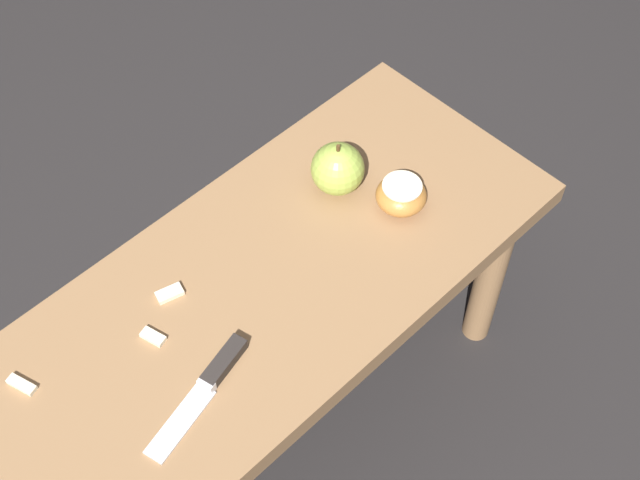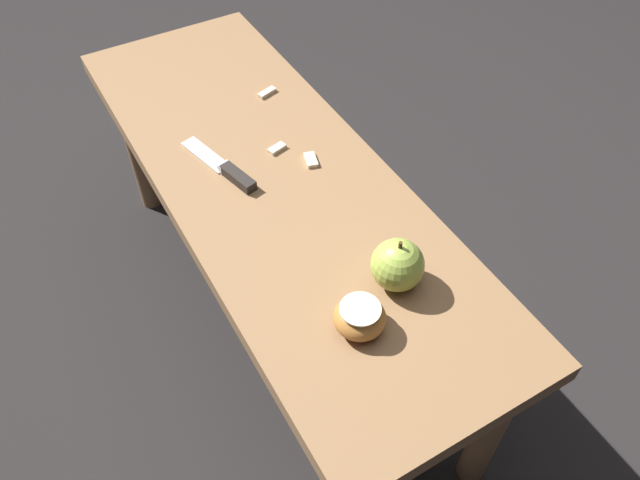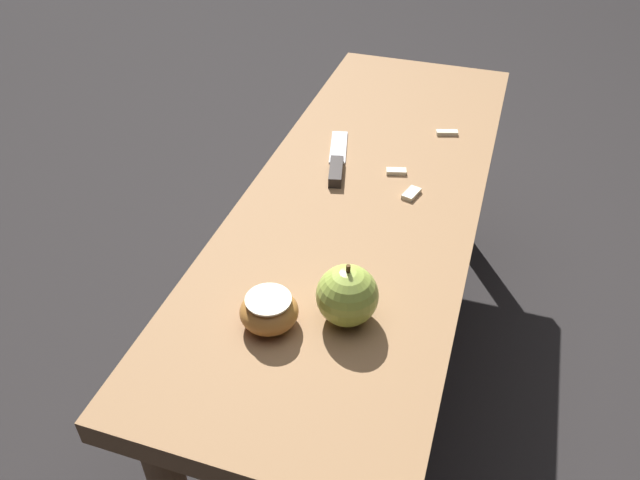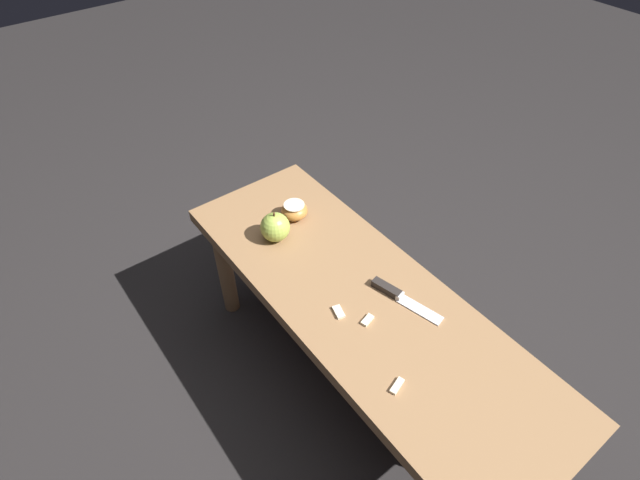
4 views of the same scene
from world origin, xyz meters
TOP-DOWN VIEW (x-y plane):
  - ground_plane at (0.00, 0.00)m, footprint 8.00×8.00m
  - wooden_bench at (0.00, 0.00)m, footprint 1.20×0.42m
  - knife at (0.05, 0.07)m, footprint 0.21×0.08m
  - apple_whole at (-0.33, -0.06)m, footprint 0.09×0.09m
  - apple_cut at (-0.38, 0.04)m, footprint 0.08×0.08m
  - apple_slice_near_knife at (0.06, -0.04)m, footprint 0.03×0.04m
  - apple_slice_center at (0.00, -0.08)m, footprint 0.04×0.03m
  - apple_slice_near_bowl at (0.24, -0.11)m, footprint 0.03×0.05m

SIDE VIEW (x-z plane):
  - ground_plane at x=0.00m, z-range 0.00..0.00m
  - wooden_bench at x=0.00m, z-range 0.17..0.63m
  - apple_slice_near_knife at x=0.06m, z-range 0.47..0.47m
  - apple_slice_center at x=0.00m, z-range 0.47..0.47m
  - apple_slice_near_bowl at x=0.24m, z-range 0.47..0.47m
  - knife at x=0.05m, z-range 0.46..0.48m
  - apple_cut at x=-0.38m, z-range 0.47..0.52m
  - apple_whole at x=-0.33m, z-range 0.46..0.56m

